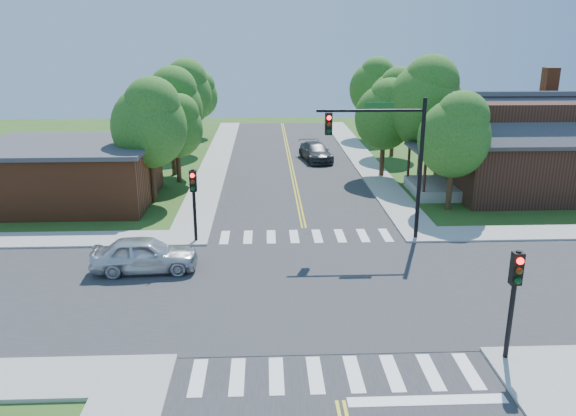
{
  "coord_description": "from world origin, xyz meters",
  "views": [
    {
      "loc": [
        -2.06,
        -21.14,
        10.08
      ],
      "look_at": [
        -1.01,
        4.24,
        2.2
      ],
      "focal_mm": 35.0,
      "sensor_mm": 36.0,
      "label": 1
    }
  ],
  "objects_px": {
    "signal_mast_ne": "(388,147)",
    "signal_pole_nw": "(194,192)",
    "signal_pole_se": "(515,286)",
    "house_ne": "(529,143)",
    "car_silver": "(145,255)",
    "car_dgrey": "(316,152)"
  },
  "relations": [
    {
      "from": "signal_mast_ne",
      "to": "house_ne",
      "type": "distance_m",
      "value": 14.23
    },
    {
      "from": "signal_pole_se",
      "to": "signal_pole_nw",
      "type": "height_order",
      "value": "same"
    },
    {
      "from": "signal_mast_ne",
      "to": "signal_pole_se",
      "type": "relative_size",
      "value": 1.89
    },
    {
      "from": "signal_pole_se",
      "to": "house_ne",
      "type": "xyz_separation_m",
      "value": [
        9.51,
        19.86,
        0.67
      ]
    },
    {
      "from": "car_silver",
      "to": "car_dgrey",
      "type": "height_order",
      "value": "car_silver"
    },
    {
      "from": "signal_pole_nw",
      "to": "car_dgrey",
      "type": "distance_m",
      "value": 20.49
    },
    {
      "from": "signal_mast_ne",
      "to": "signal_pole_se",
      "type": "xyz_separation_m",
      "value": [
        1.69,
        -11.21,
        -2.19
      ]
    },
    {
      "from": "signal_pole_nw",
      "to": "car_dgrey",
      "type": "relative_size",
      "value": 0.72
    },
    {
      "from": "signal_mast_ne",
      "to": "signal_pole_se",
      "type": "distance_m",
      "value": 11.55
    },
    {
      "from": "signal_pole_nw",
      "to": "house_ne",
      "type": "xyz_separation_m",
      "value": [
        20.71,
        8.66,
        0.67
      ]
    },
    {
      "from": "signal_mast_ne",
      "to": "signal_pole_nw",
      "type": "height_order",
      "value": "signal_mast_ne"
    },
    {
      "from": "house_ne",
      "to": "car_dgrey",
      "type": "distance_m",
      "value": 16.73
    },
    {
      "from": "signal_mast_ne",
      "to": "car_dgrey",
      "type": "bearing_deg",
      "value": 95.4
    },
    {
      "from": "car_dgrey",
      "to": "signal_pole_se",
      "type": "bearing_deg",
      "value": -93.25
    },
    {
      "from": "signal_pole_nw",
      "to": "house_ne",
      "type": "distance_m",
      "value": 22.45
    },
    {
      "from": "signal_mast_ne",
      "to": "signal_pole_nw",
      "type": "bearing_deg",
      "value": -179.93
    },
    {
      "from": "signal_pole_se",
      "to": "signal_pole_nw",
      "type": "distance_m",
      "value": 15.84
    },
    {
      "from": "signal_mast_ne",
      "to": "car_silver",
      "type": "relative_size",
      "value": 1.53
    },
    {
      "from": "house_ne",
      "to": "signal_pole_se",
      "type": "bearing_deg",
      "value": -115.58
    },
    {
      "from": "car_silver",
      "to": "car_dgrey",
      "type": "distance_m",
      "value": 24.33
    },
    {
      "from": "signal_pole_se",
      "to": "car_dgrey",
      "type": "height_order",
      "value": "signal_pole_se"
    },
    {
      "from": "house_ne",
      "to": "car_silver",
      "type": "xyz_separation_m",
      "value": [
        -22.53,
        -12.16,
        -2.54
      ]
    }
  ]
}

